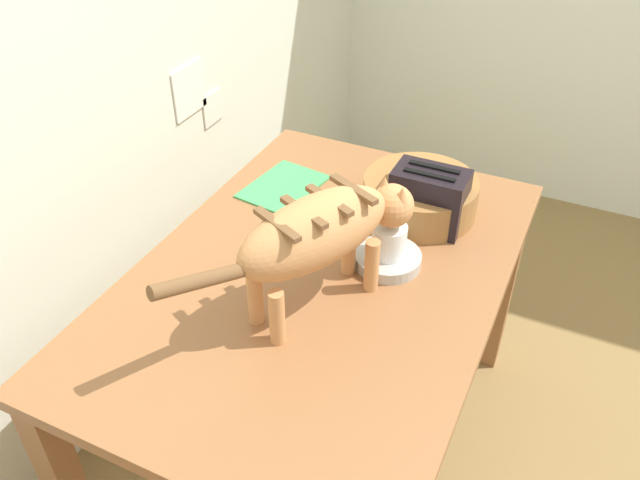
{
  "coord_description": "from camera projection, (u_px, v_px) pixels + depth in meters",
  "views": [
    {
      "loc": [
        -1.04,
        0.61,
        1.8
      ],
      "look_at": [
        0.12,
        1.16,
        0.83
      ],
      "focal_mm": 36.59,
      "sensor_mm": 36.0,
      "label": 1
    }
  ],
  "objects": [
    {
      "name": "cat",
      "position": [
        322.0,
        232.0,
        1.46
      ],
      "size": [
        0.64,
        0.34,
        0.3
      ],
      "rotation": [
        0.0,
        0.0,
        -2.01
      ],
      "color": "tan",
      "rests_on": "dining_table"
    },
    {
      "name": "toaster",
      "position": [
        429.0,
        198.0,
        1.79
      ],
      "size": [
        0.12,
        0.2,
        0.18
      ],
      "color": "black",
      "rests_on": "dining_table"
    },
    {
      "name": "book_stack",
      "position": [
        404.0,
        181.0,
        1.99
      ],
      "size": [
        0.19,
        0.13,
        0.03
      ],
      "color": "yellow",
      "rests_on": "dining_table"
    },
    {
      "name": "wall_rear",
      "position": [
        11.0,
        46.0,
        1.52
      ],
      "size": [
        4.49,
        0.11,
        2.5
      ],
      "color": "silver",
      "rests_on": "ground_plane"
    },
    {
      "name": "coffee_mug",
      "position": [
        390.0,
        240.0,
        1.65
      ],
      "size": [
        0.13,
        0.09,
        0.09
      ],
      "color": "white",
      "rests_on": "saucer_bowl"
    },
    {
      "name": "saucer_bowl",
      "position": [
        388.0,
        259.0,
        1.68
      ],
      "size": [
        0.17,
        0.17,
        0.03
      ],
      "primitive_type": "cylinder",
      "color": "#B1ADA6",
      "rests_on": "dining_table"
    },
    {
      "name": "dining_table",
      "position": [
        320.0,
        297.0,
        1.72
      ],
      "size": [
        1.32,
        0.89,
        0.73
      ],
      "color": "#925D36",
      "rests_on": "ground_plane"
    },
    {
      "name": "magazine",
      "position": [
        283.0,
        186.0,
        1.99
      ],
      "size": [
        0.28,
        0.22,
        0.01
      ],
      "primitive_type": "cube",
      "rotation": [
        0.0,
        0.0,
        -0.14
      ],
      "color": "#41A95D",
      "rests_on": "dining_table"
    },
    {
      "name": "wicker_basket",
      "position": [
        420.0,
        195.0,
        1.85
      ],
      "size": [
        0.32,
        0.32,
        0.11
      ],
      "color": "#9B6936",
      "rests_on": "dining_table"
    }
  ]
}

